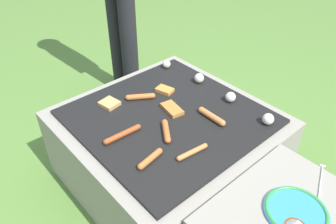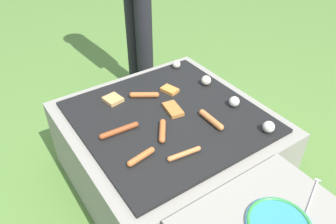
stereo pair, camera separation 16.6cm
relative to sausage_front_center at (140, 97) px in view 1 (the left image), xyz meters
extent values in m
plane|color=#567F38|center=(0.21, 0.02, -0.47)|extent=(14.00, 14.00, 0.00)
cube|color=gray|center=(0.21, 0.02, -0.25)|extent=(0.99, 0.99, 0.43)
cube|color=black|center=(0.21, 0.02, -0.02)|extent=(0.87, 0.87, 0.02)
cylinder|color=black|center=(-0.78, 0.37, -0.05)|extent=(0.12, 0.12, 0.84)
cylinder|color=black|center=(-0.63, 0.37, -0.05)|extent=(0.12, 0.12, 0.84)
cylinder|color=#B7602D|center=(0.00, 0.00, 0.00)|extent=(0.10, 0.13, 0.03)
sphere|color=#B7602D|center=(-0.04, -0.06, 0.00)|extent=(0.03, 0.03, 0.03)
sphere|color=#B7602D|center=(0.04, 0.06, 0.00)|extent=(0.03, 0.03, 0.03)
cylinder|color=#B7602D|center=(0.31, -0.09, 0.00)|extent=(0.13, 0.10, 0.03)
sphere|color=#B7602D|center=(0.26, -0.05, 0.00)|extent=(0.03, 0.03, 0.03)
sphere|color=#B7602D|center=(0.37, -0.12, 0.00)|extent=(0.03, 0.03, 0.03)
cylinder|color=#C6753D|center=(0.49, -0.09, 0.00)|extent=(0.04, 0.15, 0.02)
sphere|color=#C6753D|center=(0.50, -0.02, 0.00)|extent=(0.02, 0.02, 0.02)
sphere|color=#C6753D|center=(0.48, -0.16, 0.00)|extent=(0.02, 0.02, 0.02)
cylinder|color=#C6753D|center=(0.38, 0.16, 0.00)|extent=(0.14, 0.03, 0.03)
sphere|color=#C6753D|center=(0.30, 0.16, 0.00)|extent=(0.03, 0.03, 0.03)
sphere|color=#C6753D|center=(0.45, 0.16, 0.00)|extent=(0.03, 0.03, 0.03)
cylinder|color=#93421E|center=(0.19, -0.25, 0.00)|extent=(0.04, 0.18, 0.03)
sphere|color=#93421E|center=(0.20, -0.17, 0.00)|extent=(0.03, 0.03, 0.03)
sphere|color=#93421E|center=(0.19, -0.34, 0.00)|extent=(0.03, 0.03, 0.03)
cylinder|color=#B7602D|center=(0.40, -0.26, 0.00)|extent=(0.05, 0.12, 0.03)
sphere|color=#B7602D|center=(0.39, -0.20, 0.00)|extent=(0.03, 0.03, 0.03)
sphere|color=#B7602D|center=(0.41, -0.32, 0.00)|extent=(0.03, 0.03, 0.03)
cube|color=#D18438|center=(0.03, 0.15, -0.01)|extent=(0.11, 0.09, 0.02)
cube|color=tan|center=(-0.06, -0.16, -0.01)|extent=(0.11, 0.10, 0.02)
cube|color=#B27033|center=(0.19, 0.06, -0.01)|extent=(0.14, 0.09, 0.02)
sphere|color=beige|center=(-0.17, 0.34, 0.01)|extent=(0.05, 0.05, 0.05)
sphere|color=beige|center=(0.09, 0.36, 0.01)|extent=(0.06, 0.06, 0.06)
sphere|color=silver|center=(0.34, 0.35, 0.01)|extent=(0.06, 0.06, 0.06)
sphere|color=silver|center=(0.58, 0.34, 0.01)|extent=(0.06, 0.06, 0.06)
cylinder|color=#338CCC|center=(0.96, -0.02, -0.01)|extent=(0.23, 0.23, 0.01)
torus|color=#338C3F|center=(0.96, -0.02, 0.00)|extent=(0.23, 0.23, 0.01)
cone|color=white|center=(1.04, -0.23, 0.20)|extent=(0.05, 0.05, 0.03)
cylinder|color=silver|center=(0.96, 0.17, -0.01)|extent=(0.09, 0.20, 0.01)
cube|color=silver|center=(0.91, 0.27, -0.01)|extent=(0.03, 0.02, 0.01)
camera|label=1|loc=(1.21, -0.86, 1.00)|focal=35.00mm
camera|label=2|loc=(1.31, -0.73, 1.00)|focal=35.00mm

